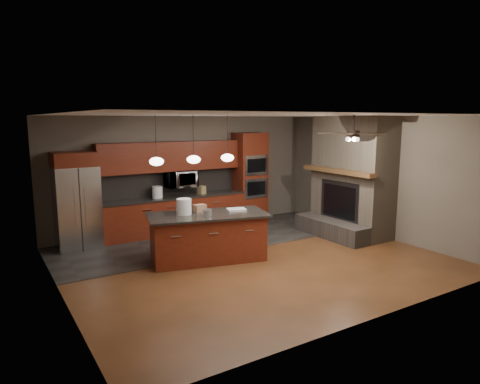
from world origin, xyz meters
TOP-DOWN VIEW (x-y plane):
  - ground at (0.00, 0.00)m, footprint 7.00×7.00m
  - ceiling at (0.00, 0.00)m, footprint 7.00×6.00m
  - back_wall at (0.00, 3.00)m, footprint 7.00×0.02m
  - right_wall at (3.50, 0.00)m, footprint 0.02×6.00m
  - left_wall at (-3.50, 0.00)m, footprint 0.02×6.00m
  - slate_tile_patch at (0.00, 1.80)m, footprint 7.00×2.40m
  - fireplace_column at (3.04, 0.40)m, footprint 1.30×2.10m
  - back_cabinetry at (-0.48, 2.74)m, footprint 3.59×0.64m
  - oven_tower at (1.70, 2.69)m, footprint 0.80×0.63m
  - microwave at (-0.27, 2.75)m, footprint 0.73×0.41m
  - refrigerator at (-2.72, 2.62)m, footprint 0.88×0.75m
  - kitchen_island at (-0.74, 0.46)m, footprint 2.47×1.57m
  - white_bucket at (-1.15, 0.65)m, footprint 0.33×0.33m
  - paint_can at (-0.83, 0.31)m, footprint 0.24×0.24m
  - paint_tray at (-0.10, 0.44)m, footprint 0.42×0.35m
  - cardboard_box at (-0.78, 0.71)m, footprint 0.24×0.18m
  - counter_bucket at (-0.90, 2.70)m, footprint 0.31×0.31m
  - counter_box at (0.25, 2.65)m, footprint 0.22×0.20m
  - pendant_left at (-1.65, 0.70)m, footprint 0.26×0.26m
  - pendant_center at (-0.90, 0.70)m, footprint 0.26×0.26m
  - pendant_right at (-0.15, 0.70)m, footprint 0.26×0.26m
  - ceiling_fan at (1.80, -0.80)m, footprint 1.27×1.33m

SIDE VIEW (x-z plane):
  - ground at x=0.00m, z-range 0.00..0.00m
  - slate_tile_patch at x=0.00m, z-range 0.00..0.01m
  - kitchen_island at x=-0.74m, z-range 0.00..0.92m
  - back_cabinetry at x=-0.48m, z-range -0.21..1.99m
  - paint_tray at x=-0.10m, z-range 0.92..0.96m
  - paint_can at x=-0.83m, z-range 0.92..1.04m
  - cardboard_box at x=-0.78m, z-range 0.92..1.06m
  - counter_box at x=0.25m, z-range 0.90..1.10m
  - refrigerator at x=-2.72m, z-range 0.00..2.06m
  - counter_bucket at x=-0.90m, z-range 0.90..1.17m
  - white_bucket at x=-1.15m, z-range 0.92..1.23m
  - oven_tower at x=1.70m, z-range 0.00..2.38m
  - fireplace_column at x=3.04m, z-range -0.10..2.70m
  - microwave at x=-0.27m, z-range 1.05..1.55m
  - back_wall at x=0.00m, z-range 0.00..2.80m
  - right_wall at x=3.50m, z-range 0.00..2.80m
  - left_wall at x=-3.50m, z-range 0.00..2.80m
  - pendant_left at x=-1.65m, z-range 1.51..2.42m
  - pendant_center at x=-0.90m, z-range 1.51..2.42m
  - pendant_right at x=-0.15m, z-range 1.51..2.42m
  - ceiling_fan at x=1.80m, z-range 2.25..2.66m
  - ceiling at x=0.00m, z-range 2.79..2.81m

